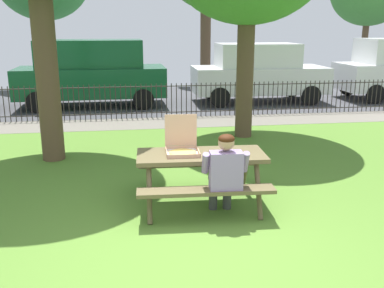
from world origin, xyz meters
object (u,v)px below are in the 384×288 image
Objects in this scene: picnic_table_foreground at (201,165)px; parked_car_center at (258,72)px; parked_car_left at (91,72)px; pizza_slice_on_table at (212,154)px; adult_at_table at (225,172)px; pizza_box_open at (182,146)px.

picnic_table_foreground is 0.42× the size of parked_car_center.
parked_car_left is 5.45m from parked_car_center.
adult_at_table is at bearing -80.23° from pizza_slice_on_table.
parked_car_center reaches higher than pizza_box_open.
picnic_table_foreground is 6.51× the size of pizza_slice_on_table.
adult_at_table is 0.26× the size of parked_car_left.
adult_at_table is (0.23, -0.51, 0.06)m from picnic_table_foreground.
parked_car_left is (-1.87, 8.28, 0.23)m from pizza_box_open.
picnic_table_foreground is at bearing 160.36° from pizza_slice_on_table.
parked_car_left reaches higher than pizza_slice_on_table.
adult_at_table is (0.08, -0.46, -0.12)m from pizza_slice_on_table.
pizza_box_open is at bearing -113.38° from parked_car_center.
parked_car_center is (3.09, 8.88, 0.35)m from adult_at_table.
pizza_box_open is at bearing 160.09° from picnic_table_foreground.
pizza_box_open is 0.12× the size of parked_car_center.
parked_car_left reaches higher than picnic_table_foreground.
pizza_box_open reaches higher than pizza_slice_on_table.
pizza_slice_on_table is at bearing -19.64° from picnic_table_foreground.
parked_car_left is at bearing -180.00° from parked_car_center.
parked_car_center is at bearing 69.39° from pizza_slice_on_table.
pizza_box_open is 0.44m from pizza_slice_on_table.
parked_car_center is (3.58, 8.28, 0.14)m from pizza_box_open.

